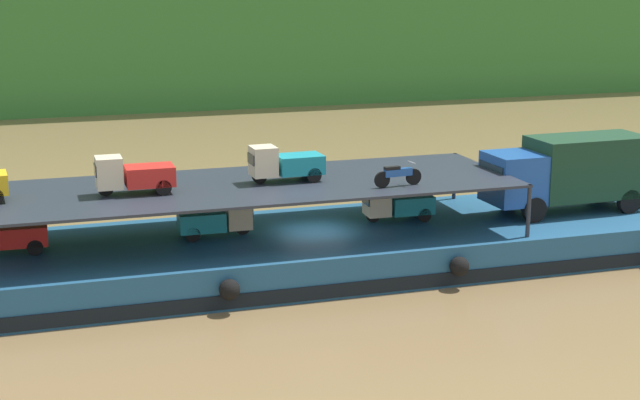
% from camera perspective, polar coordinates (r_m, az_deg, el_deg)
% --- Properties ---
extents(ground_plane, '(400.00, 400.00, 0.00)m').
position_cam_1_polar(ground_plane, '(36.78, -0.27, -4.11)').
color(ground_plane, brown).
extents(cargo_barge, '(31.55, 7.90, 1.50)m').
position_cam_1_polar(cargo_barge, '(36.54, -0.26, -3.00)').
color(cargo_barge, navy).
rests_on(cargo_barge, ground).
extents(covered_lorry, '(7.90, 2.45, 3.10)m').
position_cam_1_polar(covered_lorry, '(40.15, 14.74, 1.67)').
color(covered_lorry, '#1E4C99').
rests_on(covered_lorry, cargo_barge).
extents(cargo_rack, '(22.35, 6.53, 2.00)m').
position_cam_1_polar(cargo_rack, '(34.97, -6.23, 0.71)').
color(cargo_rack, '#232833').
rests_on(cargo_rack, cargo_barge).
extents(mini_truck_lower_stern, '(2.76, 1.24, 1.38)m').
position_cam_1_polar(mini_truck_lower_stern, '(35.12, -18.31, -1.96)').
color(mini_truck_lower_stern, red).
rests_on(mini_truck_lower_stern, cargo_barge).
extents(mini_truck_lower_aft, '(2.78, 1.27, 1.38)m').
position_cam_1_polar(mini_truck_lower_aft, '(35.65, -6.22, -1.11)').
color(mini_truck_lower_aft, teal).
rests_on(mini_truck_lower_aft, cargo_barge).
extents(mini_truck_lower_mid, '(2.76, 1.24, 1.38)m').
position_cam_1_polar(mini_truck_lower_mid, '(37.81, 4.63, -0.21)').
color(mini_truck_lower_mid, teal).
rests_on(mini_truck_lower_mid, cargo_barge).
extents(mini_truck_upper_mid, '(2.74, 1.21, 1.38)m').
position_cam_1_polar(mini_truck_upper_mid, '(34.09, -11.11, 1.49)').
color(mini_truck_upper_mid, red).
rests_on(mini_truck_upper_mid, cargo_rack).
extents(mini_truck_upper_fore, '(2.77, 1.26, 1.38)m').
position_cam_1_polar(mini_truck_upper_fore, '(35.45, -2.11, 2.21)').
color(mini_truck_upper_fore, teal).
rests_on(mini_truck_upper_fore, cargo_rack).
extents(motorcycle_upper_port, '(1.90, 0.55, 0.87)m').
position_cam_1_polar(motorcycle_upper_port, '(34.80, 4.67, 1.52)').
color(motorcycle_upper_port, black).
rests_on(motorcycle_upper_port, cargo_rack).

